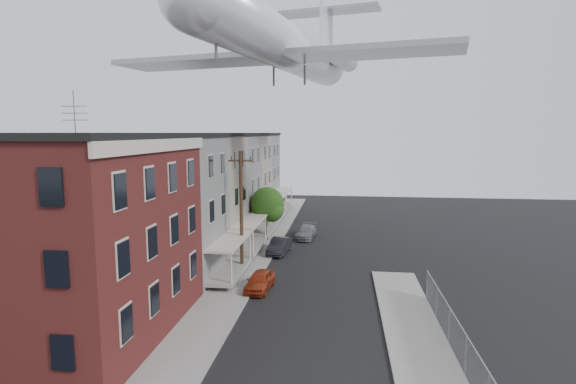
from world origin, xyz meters
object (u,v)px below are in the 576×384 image
object	(u,v)px
car_near	(260,281)
airplane	(287,47)
utility_pole	(241,210)
car_far	(306,232)
street_tree	(268,205)
car_mid	(279,246)

from	to	relation	value
car_near	airplane	distance (m)	17.83
utility_pole	car_far	bearing A→B (deg)	71.71
utility_pole	car_far	size ratio (longest dim) A/B	2.12
street_tree	car_far	world-z (taller)	street_tree
car_near	car_mid	bearing A→B (deg)	95.03
car_mid	car_near	bearing A→B (deg)	-84.26
utility_pole	car_near	distance (m)	5.74
car_far	car_mid	bearing A→B (deg)	-101.90
utility_pole	airplane	world-z (taller)	airplane
street_tree	airplane	size ratio (longest dim) A/B	0.17
airplane	car_near	bearing A→B (deg)	-97.05
car_near	car_far	distance (m)	15.15
utility_pole	car_mid	world-z (taller)	utility_pole
street_tree	car_mid	distance (m)	5.44
car_near	airplane	xyz separation A→B (m)	(0.91, 7.35, 16.22)
utility_pole	street_tree	distance (m)	10.00
car_mid	car_far	bearing A→B (deg)	78.85
street_tree	car_far	bearing A→B (deg)	24.36
car_mid	car_far	size ratio (longest dim) A/B	0.94
car_near	car_far	xyz separation A→B (m)	(1.80, 15.04, -0.01)
utility_pole	street_tree	world-z (taller)	utility_pole
car_near	airplane	world-z (taller)	airplane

